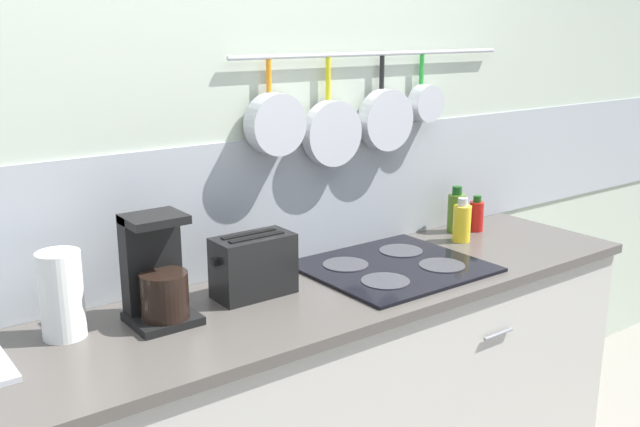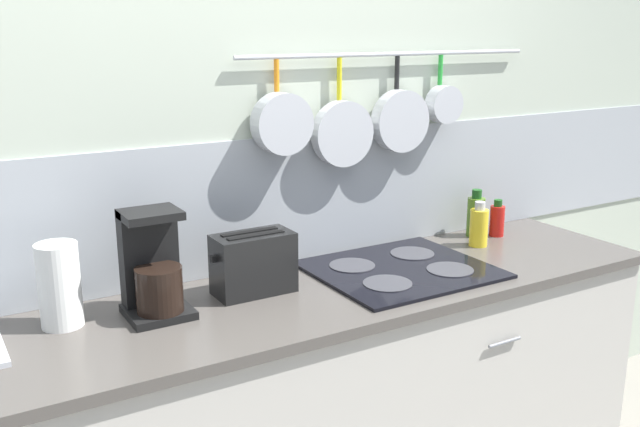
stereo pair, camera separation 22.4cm
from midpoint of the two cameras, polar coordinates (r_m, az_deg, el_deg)
wall_back at (r=2.43m, az=-4.56°, el=3.66°), size 7.20×0.16×2.60m
countertop at (r=2.25m, az=-0.54°, el=-7.42°), size 2.83×0.61×0.03m
paper_towel_roll at (r=2.11m, az=-17.32°, el=-5.56°), size 0.12×0.12×0.25m
coffee_maker at (r=2.13m, az=-10.26°, el=-4.69°), size 0.18×0.18×0.32m
toaster at (r=2.27m, az=-2.55°, el=-4.05°), size 0.27×0.13×0.20m
cooktop at (r=2.53m, az=9.01°, el=-4.46°), size 0.59×0.53×0.01m
bottle_cooking_wine at (r=2.85m, az=14.81°, el=-1.04°), size 0.07×0.07×0.18m
bottle_olive_oil at (r=2.98m, az=14.47°, el=-0.19°), size 0.07×0.07×0.19m
bottle_dish_soap at (r=3.01m, az=16.07°, el=-0.52°), size 0.06×0.06×0.15m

